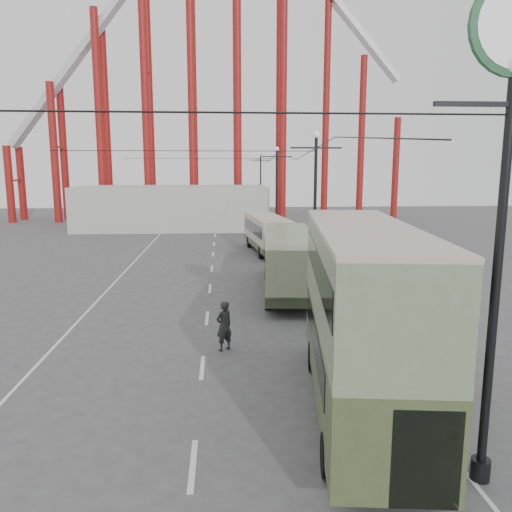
{
  "coord_description": "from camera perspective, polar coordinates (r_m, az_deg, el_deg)",
  "views": [
    {
      "loc": [
        -0.23,
        -13.01,
        7.02
      ],
      "look_at": [
        1.34,
        9.92,
        3.0
      ],
      "focal_mm": 35.0,
      "sensor_mm": 36.0,
      "label": 1
    }
  ],
  "objects": [
    {
      "name": "single_decker_cream",
      "position": [
        42.5,
        1.26,
        2.76
      ],
      "size": [
        3.49,
        10.02,
        3.05
      ],
      "rotation": [
        0.0,
        0.0,
        0.1
      ],
      "color": "#B8AC94",
      "rests_on": "ground"
    },
    {
      "name": "fairground_shed",
      "position": [
        60.46,
        -9.42,
        5.5
      ],
      "size": [
        22.0,
        10.0,
        5.0
      ],
      "primitive_type": "cube",
      "color": "#ADADA8",
      "rests_on": "ground"
    },
    {
      "name": "lamp_post_near",
      "position": [
        11.62,
        26.98,
        13.02
      ],
      "size": [
        3.2,
        0.44,
        10.8
      ],
      "color": "black",
      "rests_on": "ground"
    },
    {
      "name": "lamp_post_distant",
      "position": [
        75.27,
        0.54,
        8.14
      ],
      "size": [
        3.2,
        0.44,
        9.32
      ],
      "color": "black",
      "rests_on": "ground"
    },
    {
      "name": "single_decker_green",
      "position": [
        28.88,
        3.76,
        -0.33
      ],
      "size": [
        3.76,
        12.04,
        3.35
      ],
      "rotation": [
        0.0,
        0.0,
        -0.09
      ],
      "color": "#667757",
      "rests_on": "ground"
    },
    {
      "name": "roller_coaster",
      "position": [
        71.72,
        -6.09,
        22.68
      ],
      "size": [
        52.95,
        5.0,
        55.48
      ],
      "color": "maroon",
      "rests_on": "ground"
    },
    {
      "name": "road_markings",
      "position": [
        33.46,
        -4.91,
        -2.21
      ],
      "size": [
        12.52,
        120.0,
        0.01
      ],
      "color": "silver",
      "rests_on": "ground"
    },
    {
      "name": "lamp_post_mid",
      "position": [
        31.64,
        6.75,
        5.61
      ],
      "size": [
        3.2,
        0.44,
        9.32
      ],
      "color": "black",
      "rests_on": "ground"
    },
    {
      "name": "ground",
      "position": [
        14.79,
        -2.69,
        -18.44
      ],
      "size": [
        160.0,
        160.0,
        0.0
      ],
      "primitive_type": "plane",
      "color": "#48484A",
      "rests_on": "ground"
    },
    {
      "name": "double_decker_bus",
      "position": [
        14.59,
        11.89,
        -5.98
      ],
      "size": [
        3.82,
        10.47,
        5.49
      ],
      "rotation": [
        0.0,
        0.0,
        -0.12
      ],
      "color": "#394826",
      "rests_on": "ground"
    },
    {
      "name": "pedestrian",
      "position": [
        19.64,
        -3.68,
        -7.97
      ],
      "size": [
        0.86,
        0.81,
        1.98
      ],
      "primitive_type": "imported",
      "rotation": [
        0.0,
        0.0,
        3.78
      ],
      "color": "black",
      "rests_on": "ground"
    },
    {
      "name": "lamp_post_far",
      "position": [
        53.38,
        2.38,
        7.4
      ],
      "size": [
        3.2,
        0.44,
        9.32
      ],
      "color": "black",
      "rests_on": "ground"
    }
  ]
}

